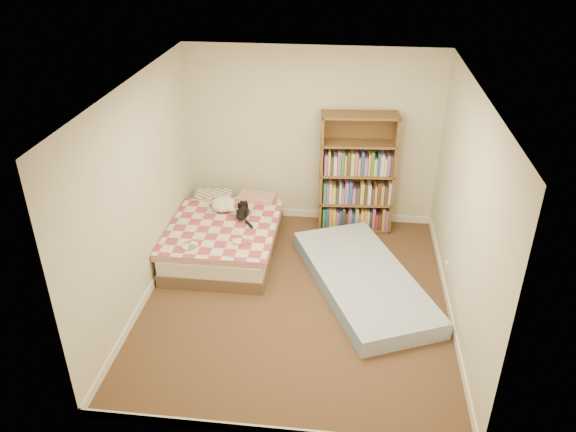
# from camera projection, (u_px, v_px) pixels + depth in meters

# --- Properties ---
(room) EXTENTS (3.51, 4.01, 2.51)m
(room) POSITION_uv_depth(u_px,v_px,m) (298.00, 207.00, 6.03)
(room) COLOR #4F3521
(room) RESTS_ON ground
(bed) EXTENTS (1.37, 1.86, 0.50)m
(bed) POSITION_uv_depth(u_px,v_px,m) (226.00, 235.00, 7.43)
(bed) COLOR brown
(bed) RESTS_ON room
(bookshelf) EXTENTS (1.04, 0.42, 1.69)m
(bookshelf) POSITION_uv_depth(u_px,v_px,m) (356.00, 189.00, 7.80)
(bookshelf) COLOR #51381C
(bookshelf) RESTS_ON room
(floor_mattress) EXTENTS (1.86, 2.51, 0.21)m
(floor_mattress) POSITION_uv_depth(u_px,v_px,m) (363.00, 280.00, 6.73)
(floor_mattress) COLOR #7995CA
(floor_mattress) RESTS_ON room
(black_cat) EXTENTS (0.23, 0.61, 0.14)m
(black_cat) POSITION_uv_depth(u_px,v_px,m) (243.00, 212.00, 7.40)
(black_cat) COLOR black
(black_cat) RESTS_ON bed
(white_dog) EXTENTS (0.36, 0.37, 0.17)m
(white_dog) POSITION_uv_depth(u_px,v_px,m) (224.00, 204.00, 7.53)
(white_dog) COLOR white
(white_dog) RESTS_ON bed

